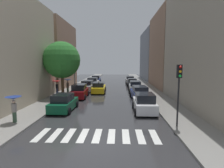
% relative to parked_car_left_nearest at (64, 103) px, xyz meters
% --- Properties ---
extents(ground_plane, '(28.00, 72.00, 0.04)m').
position_rel_parked_car_left_nearest_xyz_m(ground_plane, '(3.92, 17.24, -0.78)').
color(ground_plane, '#2E2E30').
extents(sidewalk_left, '(3.00, 72.00, 0.15)m').
position_rel_parked_car_left_nearest_xyz_m(sidewalk_left, '(-2.58, 17.24, -0.69)').
color(sidewalk_left, gray).
rests_on(sidewalk_left, ground).
extents(sidewalk_right, '(3.00, 72.00, 0.15)m').
position_rel_parked_car_left_nearest_xyz_m(sidewalk_right, '(10.42, 17.24, -0.69)').
color(sidewalk_right, gray).
rests_on(sidewalk_right, ground).
extents(crosswalk_stripes, '(7.65, 2.20, 0.01)m').
position_rel_parked_car_left_nearest_xyz_m(crosswalk_stripes, '(3.92, -5.67, -0.76)').
color(crosswalk_stripes, silver).
rests_on(crosswalk_stripes, ground).
extents(building_left_mid, '(6.00, 12.02, 11.90)m').
position_rel_parked_car_left_nearest_xyz_m(building_left_mid, '(-7.08, 16.51, 5.19)').
color(building_left_mid, '#8C6B56').
rests_on(building_left_mid, ground).
extents(building_right_near, '(6.00, 16.86, 13.91)m').
position_rel_parked_car_left_nearest_xyz_m(building_right_near, '(14.92, 1.53, 6.19)').
color(building_right_near, '#9E9384').
rests_on(building_right_near, ground).
extents(building_right_mid, '(6.00, 12.80, 13.53)m').
position_rel_parked_car_left_nearest_xyz_m(building_right_mid, '(14.92, 16.69, 6.00)').
color(building_right_mid, '#8C6B56').
rests_on(building_right_mid, ground).
extents(building_right_far, '(6.00, 16.41, 12.86)m').
position_rel_parked_car_left_nearest_xyz_m(building_right_far, '(14.92, 31.63, 5.67)').
color(building_right_far, slate).
rests_on(building_right_far, ground).
extents(parked_car_left_nearest, '(2.10, 4.07, 1.63)m').
position_rel_parked_car_left_nearest_xyz_m(parked_car_left_nearest, '(0.00, 0.00, 0.00)').
color(parked_car_left_nearest, '#0C4C2D').
rests_on(parked_car_left_nearest, ground).
extents(parked_car_left_second, '(2.11, 4.40, 1.82)m').
position_rel_parked_car_left_nearest_xyz_m(parked_car_left_second, '(0.13, 6.34, 0.08)').
color(parked_car_left_second, maroon).
rests_on(parked_car_left_second, ground).
extents(parked_car_left_third, '(2.09, 4.57, 1.74)m').
position_rel_parked_car_left_nearest_xyz_m(parked_car_left_third, '(0.21, 11.97, 0.05)').
color(parked_car_left_third, silver).
rests_on(parked_car_left_third, ground).
extents(parked_car_left_fourth, '(2.19, 4.36, 1.72)m').
position_rel_parked_car_left_nearest_xyz_m(parked_car_left_fourth, '(0.21, 17.55, 0.04)').
color(parked_car_left_fourth, silver).
rests_on(parked_car_left_fourth, ground).
extents(parked_car_left_fifth, '(2.18, 4.15, 1.63)m').
position_rel_parked_car_left_nearest_xyz_m(parked_car_left_fifth, '(-0.00, 24.21, -0.00)').
color(parked_car_left_fifth, navy).
rests_on(parked_car_left_fifth, ground).
extents(parked_car_right_nearest, '(2.09, 4.21, 1.76)m').
position_rel_parked_car_left_nearest_xyz_m(parked_car_right_nearest, '(7.68, -0.08, 0.05)').
color(parked_car_right_nearest, silver).
rests_on(parked_car_right_nearest, ground).
extents(parked_car_right_second, '(2.23, 4.74, 1.71)m').
position_rel_parked_car_left_nearest_xyz_m(parked_car_right_second, '(7.88, 5.47, 0.03)').
color(parked_car_right_second, navy).
rests_on(parked_car_right_second, ground).
extents(parked_car_right_third, '(2.04, 4.81, 1.74)m').
position_rel_parked_car_left_nearest_xyz_m(parked_car_right_third, '(7.85, 11.41, 0.04)').
color(parked_car_right_third, '#B2B7BF').
rests_on(parked_car_right_third, ground).
extents(parked_car_right_fourth, '(2.08, 4.10, 1.54)m').
position_rel_parked_car_left_nearest_xyz_m(parked_car_right_fourth, '(7.89, 18.07, -0.04)').
color(parked_car_right_fourth, black).
rests_on(parked_car_right_fourth, ground).
extents(parked_car_right_fifth, '(2.23, 4.76, 1.55)m').
position_rel_parked_car_left_nearest_xyz_m(parked_car_right_fifth, '(7.86, 23.87, -0.03)').
color(parked_car_right_fifth, silver).
rests_on(parked_car_right_fifth, ground).
extents(taxi_midroad, '(2.18, 4.72, 1.81)m').
position_rel_parked_car_left_nearest_xyz_m(taxi_midroad, '(2.20, 10.44, 0.00)').
color(taxi_midroad, yellow).
rests_on(taxi_midroad, ground).
extents(pedestrian_foreground, '(1.09, 1.09, 2.13)m').
position_rel_parked_car_left_nearest_xyz_m(pedestrian_foreground, '(-1.93, 8.00, 0.96)').
color(pedestrian_foreground, '#38513D').
rests_on(pedestrian_foreground, sidewalk_left).
extents(pedestrian_near_tree, '(1.14, 1.14, 1.94)m').
position_rel_parked_car_left_nearest_xyz_m(pedestrian_near_tree, '(-2.50, -3.82, 0.86)').
color(pedestrian_near_tree, '#38513D').
rests_on(pedestrian_near_tree, sidewalk_left).
extents(pedestrian_by_kerb, '(1.11, 1.11, 1.88)m').
position_rel_parked_car_left_nearest_xyz_m(pedestrian_by_kerb, '(-3.59, 8.34, 0.81)').
color(pedestrian_by_kerb, navy).
rests_on(pedestrian_by_kerb, sidewalk_left).
extents(street_tree_left, '(4.76, 4.76, 7.17)m').
position_rel_parked_car_left_nearest_xyz_m(street_tree_left, '(-2.15, 6.46, 4.17)').
color(street_tree_left, '#513823').
rests_on(street_tree_left, sidewalk_left).
extents(traffic_light_right_corner, '(0.30, 0.42, 4.30)m').
position_rel_parked_car_left_nearest_xyz_m(traffic_light_right_corner, '(9.37, -4.18, 2.52)').
color(traffic_light_right_corner, black).
rests_on(traffic_light_right_corner, sidewalk_right).
extents(lamp_post_left, '(0.60, 0.28, 6.82)m').
position_rel_parked_car_left_nearest_xyz_m(lamp_post_left, '(-1.63, 10.85, 3.33)').
color(lamp_post_left, '#595B60').
rests_on(lamp_post_left, sidewalk_left).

